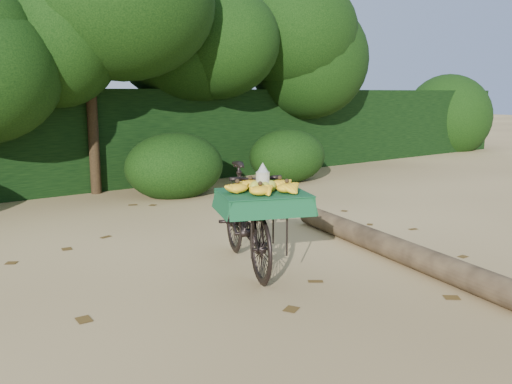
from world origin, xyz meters
TOP-DOWN VIEW (x-y plane):
  - ground at (0.00, 0.00)m, footprint 80.00×80.00m
  - vendor_bicycle at (0.19, 0.43)m, footprint 1.23×1.88m
  - fallen_log at (1.60, -0.21)m, footprint 0.95×3.38m
  - hedge_backdrop at (0.00, 6.30)m, footprint 26.00×1.80m
  - tree_row at (-0.65, 5.50)m, footprint 14.50×2.00m
  - bush_clumps at (0.50, 4.30)m, footprint 8.80×1.70m
  - leaf_litter at (0.00, 0.65)m, footprint 7.00×7.30m

SIDE VIEW (x-z plane):
  - ground at x=0.00m, z-range 0.00..0.00m
  - leaf_litter at x=0.00m, z-range 0.00..0.01m
  - fallen_log at x=1.60m, z-range 0.00..0.25m
  - bush_clumps at x=0.50m, z-range 0.00..0.90m
  - vendor_bicycle at x=0.19m, z-range 0.01..1.06m
  - hedge_backdrop at x=0.00m, z-range 0.00..1.80m
  - tree_row at x=-0.65m, z-range 0.00..4.00m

